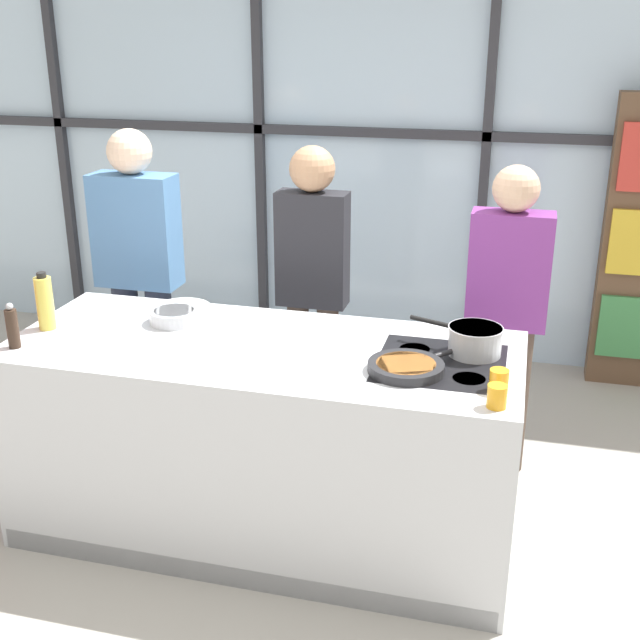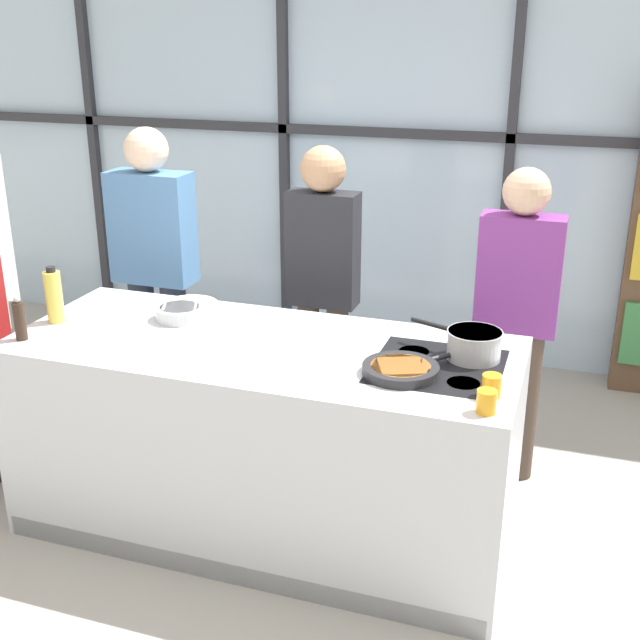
% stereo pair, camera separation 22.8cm
% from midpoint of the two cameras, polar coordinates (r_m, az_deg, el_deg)
% --- Properties ---
extents(ground_plane, '(18.00, 18.00, 0.00)m').
position_cam_midpoint_polar(ground_plane, '(3.91, -5.47, -14.40)').
color(ground_plane, '#ADA89E').
extents(back_window_wall, '(6.40, 0.10, 2.80)m').
position_cam_midpoint_polar(back_window_wall, '(5.51, 2.38, 11.84)').
color(back_window_wall, silver).
rests_on(back_window_wall, ground_plane).
extents(bookshelf, '(0.44, 0.19, 1.85)m').
position_cam_midpoint_polar(bookshelf, '(5.34, 20.61, 5.00)').
color(bookshelf, brown).
rests_on(bookshelf, ground_plane).
extents(demo_island, '(2.21, 0.90, 0.92)m').
position_cam_midpoint_polar(demo_island, '(3.67, -5.70, -8.50)').
color(demo_island, silver).
rests_on(demo_island, ground_plane).
extents(spectator_far_left, '(0.46, 0.24, 1.71)m').
position_cam_midpoint_polar(spectator_far_left, '(4.57, -14.17, 3.80)').
color(spectator_far_left, '#232838').
rests_on(spectator_far_left, ground_plane).
extents(spectator_center_left, '(0.36, 0.23, 1.66)m').
position_cam_midpoint_polar(spectator_center_left, '(4.19, -2.09, 3.00)').
color(spectator_center_left, '#47382D').
rests_on(spectator_center_left, ground_plane).
extents(spectator_center_right, '(0.39, 0.22, 1.60)m').
position_cam_midpoint_polar(spectator_center_right, '(4.05, 11.55, 1.19)').
color(spectator_center_right, '#47382D').
rests_on(spectator_center_right, ground_plane).
extents(frying_pan, '(0.42, 0.46, 0.04)m').
position_cam_midpoint_polar(frying_pan, '(3.20, 4.21, -3.34)').
color(frying_pan, '#232326').
rests_on(frying_pan, demo_island).
extents(saucepan, '(0.40, 0.24, 0.12)m').
position_cam_midpoint_polar(saucepan, '(3.38, 9.04, -1.42)').
color(saucepan, silver).
rests_on(saucepan, demo_island).
extents(white_plate, '(0.28, 0.28, 0.01)m').
position_cam_midpoint_polar(white_plate, '(3.95, -11.42, 0.83)').
color(white_plate, white).
rests_on(white_plate, demo_island).
extents(mixing_bowl, '(0.23, 0.23, 0.06)m').
position_cam_midpoint_polar(mixing_bowl, '(3.78, -12.04, 0.28)').
color(mixing_bowl, silver).
rests_on(mixing_bowl, demo_island).
extents(oil_bottle, '(0.08, 0.08, 0.27)m').
position_cam_midpoint_polar(oil_bottle, '(3.84, -20.61, 1.15)').
color(oil_bottle, '#E0CC4C').
rests_on(oil_bottle, demo_island).
extents(pepper_grinder, '(0.05, 0.05, 0.20)m').
position_cam_midpoint_polar(pepper_grinder, '(3.68, -22.71, -0.51)').
color(pepper_grinder, '#332319').
rests_on(pepper_grinder, demo_island).
extents(juice_glass_near, '(0.07, 0.07, 0.09)m').
position_cam_midpoint_polar(juice_glass_near, '(2.94, 10.31, -5.40)').
color(juice_glass_near, orange).
rests_on(juice_glass_near, demo_island).
extents(juice_glass_far, '(0.07, 0.07, 0.09)m').
position_cam_midpoint_polar(juice_glass_far, '(3.07, 10.53, -4.28)').
color(juice_glass_far, orange).
rests_on(juice_glass_far, demo_island).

